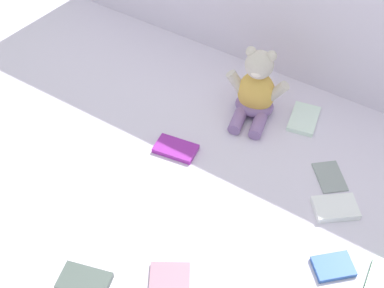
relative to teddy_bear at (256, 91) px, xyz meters
name	(u,v)px	position (x,y,z in m)	size (l,w,h in m)	color
ground_plane	(206,144)	(-0.06, -0.19, -0.09)	(3.20, 3.20, 0.00)	silver
teddy_bear	(256,91)	(0.00, 0.00, 0.00)	(0.20, 0.19, 0.23)	#E5B24C
book_case_0	(84,281)	(-0.06, -0.73, -0.08)	(0.07, 0.12, 0.02)	#4B5853
book_case_1	(333,266)	(0.42, -0.38, -0.08)	(0.07, 0.09, 0.01)	#2E5CB3
book_case_2	(330,176)	(0.30, -0.12, -0.08)	(0.07, 0.11, 0.01)	gray
book_case_3	(170,283)	(0.11, -0.62, -0.08)	(0.09, 0.10, 0.01)	#AF768B
book_case_4	(304,119)	(0.15, 0.05, -0.08)	(0.08, 0.13, 0.01)	white
book_case_5	(335,208)	(0.36, -0.21, -0.08)	(0.08, 0.11, 0.02)	white
book_case_6	(176,149)	(-0.12, -0.26, -0.08)	(0.07, 0.12, 0.01)	purple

